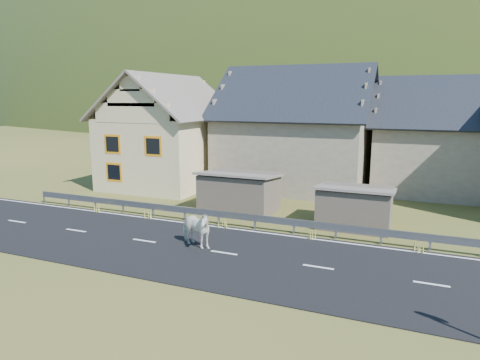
% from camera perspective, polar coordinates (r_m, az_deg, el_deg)
% --- Properties ---
extents(ground, '(160.00, 160.00, 0.00)m').
position_cam_1_polar(ground, '(18.26, -2.14, -9.80)').
color(ground, '#394019').
rests_on(ground, ground).
extents(road, '(60.00, 7.00, 0.04)m').
position_cam_1_polar(road, '(18.25, -2.14, -9.74)').
color(road, black).
rests_on(road, ground).
extents(lane_markings, '(60.00, 6.60, 0.01)m').
position_cam_1_polar(lane_markings, '(18.24, -2.14, -9.67)').
color(lane_markings, silver).
rests_on(lane_markings, road).
extents(guardrail, '(28.10, 0.09, 0.75)m').
position_cam_1_polar(guardrail, '(21.31, 1.99, -5.13)').
color(guardrail, '#93969B').
rests_on(guardrail, ground).
extents(shed_left, '(4.30, 3.30, 2.40)m').
position_cam_1_polar(shed_left, '(24.43, -0.07, -1.72)').
color(shed_left, brown).
rests_on(shed_left, ground).
extents(shed_right, '(3.80, 2.90, 2.20)m').
position_cam_1_polar(shed_right, '(22.34, 15.03, -3.59)').
color(shed_right, brown).
rests_on(shed_right, ground).
extents(house_cream, '(7.80, 9.80, 8.30)m').
position_cam_1_polar(house_cream, '(32.48, -9.49, 7.10)').
color(house_cream, beige).
rests_on(house_cream, ground).
extents(house_stone_a, '(10.80, 9.80, 8.90)m').
position_cam_1_polar(house_stone_a, '(31.62, 7.61, 7.56)').
color(house_stone_a, gray).
rests_on(house_stone_a, ground).
extents(house_stone_b, '(9.80, 8.80, 8.10)m').
position_cam_1_polar(house_stone_b, '(32.63, 25.87, 5.96)').
color(house_stone_b, gray).
rests_on(house_stone_b, ground).
extents(mountain, '(440.00, 280.00, 260.00)m').
position_cam_1_polar(mountain, '(197.29, 21.72, 2.51)').
color(mountain, '#213110').
rests_on(mountain, ground).
extents(conifer_patch, '(76.00, 50.00, 28.00)m').
position_cam_1_polar(conifer_patch, '(140.05, -3.88, 10.78)').
color(conifer_patch, black).
rests_on(conifer_patch, ground).
extents(horse, '(1.53, 2.17, 1.67)m').
position_cam_1_polar(horse, '(18.79, -6.06, -6.42)').
color(horse, white).
rests_on(horse, road).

